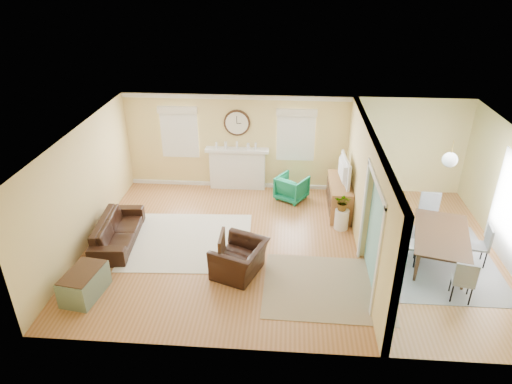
# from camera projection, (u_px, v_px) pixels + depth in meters

# --- Properties ---
(floor) EXTENTS (9.00, 9.00, 0.00)m
(floor) POSITION_uv_depth(u_px,v_px,m) (291.00, 248.00, 10.05)
(floor) COLOR #995D2F
(floor) RESTS_ON ground
(wall_back) EXTENTS (9.00, 0.02, 2.60)m
(wall_back) POSITION_uv_depth(u_px,v_px,m) (293.00, 144.00, 12.12)
(wall_back) COLOR #E3C582
(wall_back) RESTS_ON ground
(wall_front) EXTENTS (9.00, 0.02, 2.60)m
(wall_front) POSITION_uv_depth(u_px,v_px,m) (293.00, 288.00, 6.79)
(wall_front) COLOR #E3C582
(wall_front) RESTS_ON ground
(wall_left) EXTENTS (0.02, 6.00, 2.60)m
(wall_left) POSITION_uv_depth(u_px,v_px,m) (83.00, 188.00, 9.75)
(wall_left) COLOR #E3C582
(wall_left) RESTS_ON ground
(ceiling) EXTENTS (9.00, 6.00, 0.02)m
(ceiling) POSITION_uv_depth(u_px,v_px,m) (296.00, 136.00, 8.86)
(ceiling) COLOR white
(ceiling) RESTS_ON wall_back
(partition) EXTENTS (0.17, 6.00, 2.60)m
(partition) POSITION_uv_depth(u_px,v_px,m) (365.00, 189.00, 9.58)
(partition) COLOR #E3C582
(partition) RESTS_ON ground
(fireplace) EXTENTS (1.70, 0.30, 1.17)m
(fireplace) POSITION_uv_depth(u_px,v_px,m) (237.00, 168.00, 12.43)
(fireplace) COLOR white
(fireplace) RESTS_ON ground
(wall_clock) EXTENTS (0.70, 0.07, 0.70)m
(wall_clock) POSITION_uv_depth(u_px,v_px,m) (237.00, 123.00, 11.94)
(wall_clock) COLOR #462C1B
(wall_clock) RESTS_ON wall_back
(window_left) EXTENTS (1.05, 0.13, 1.42)m
(window_left) POSITION_uv_depth(u_px,v_px,m) (179.00, 129.00, 12.12)
(window_left) COLOR white
(window_left) RESTS_ON wall_back
(window_right) EXTENTS (1.05, 0.13, 1.42)m
(window_right) POSITION_uv_depth(u_px,v_px,m) (296.00, 131.00, 11.91)
(window_right) COLOR white
(window_right) RESTS_ON wall_back
(pendant) EXTENTS (0.30, 0.30, 0.55)m
(pendant) POSITION_uv_depth(u_px,v_px,m) (450.00, 160.00, 8.85)
(pendant) COLOR gold
(pendant) RESTS_ON ceiling
(rug_cream) EXTENTS (2.88, 2.53, 0.01)m
(rug_cream) POSITION_uv_depth(u_px,v_px,m) (189.00, 241.00, 10.28)
(rug_cream) COLOR beige
(rug_cream) RESTS_ON floor
(rug_jute) EXTENTS (2.47, 2.04, 0.01)m
(rug_jute) POSITION_uv_depth(u_px,v_px,m) (327.00, 287.00, 8.84)
(rug_jute) COLOR #9C8967
(rug_jute) RESTS_ON floor
(rug_grey) EXTENTS (2.27, 2.84, 0.01)m
(rug_grey) POSITION_uv_depth(u_px,v_px,m) (438.00, 261.00, 9.61)
(rug_grey) COLOR gray
(rug_grey) RESTS_ON floor
(sofa) EXTENTS (0.94, 2.04, 0.58)m
(sofa) POSITION_uv_depth(u_px,v_px,m) (118.00, 231.00, 10.14)
(sofa) COLOR black
(sofa) RESTS_ON floor
(eames_chair) EXTENTS (1.22, 1.29, 0.68)m
(eames_chair) POSITION_uv_depth(u_px,v_px,m) (240.00, 259.00, 9.10)
(eames_chair) COLOR black
(eames_chair) RESTS_ON floor
(green_chair) EXTENTS (0.98, 0.98, 0.66)m
(green_chair) POSITION_uv_depth(u_px,v_px,m) (292.00, 188.00, 11.95)
(green_chair) COLOR #007639
(green_chair) RESTS_ON floor
(trunk) EXTENTS (0.70, 1.00, 0.54)m
(trunk) POSITION_uv_depth(u_px,v_px,m) (84.00, 283.00, 8.52)
(trunk) COLOR slate
(trunk) RESTS_ON floor
(credenza) EXTENTS (0.52, 1.53, 0.80)m
(credenza) POSITION_uv_depth(u_px,v_px,m) (339.00, 196.00, 11.37)
(credenza) COLOR olive
(credenza) RESTS_ON floor
(tv) EXTENTS (0.22, 1.11, 0.64)m
(tv) POSITION_uv_depth(u_px,v_px,m) (341.00, 170.00, 11.04)
(tv) COLOR black
(tv) RESTS_ON credenza
(garden_stool) EXTENTS (0.33, 0.33, 0.49)m
(garden_stool) POSITION_uv_depth(u_px,v_px,m) (342.00, 219.00, 10.67)
(garden_stool) COLOR white
(garden_stool) RESTS_ON floor
(potted_plant) EXTENTS (0.45, 0.42, 0.42)m
(potted_plant) POSITION_uv_depth(u_px,v_px,m) (343.00, 202.00, 10.47)
(potted_plant) COLOR #337F33
(potted_plant) RESTS_ON garden_stool
(dining_table) EXTENTS (1.50, 2.11, 0.67)m
(dining_table) POSITION_uv_depth(u_px,v_px,m) (441.00, 248.00, 9.46)
(dining_table) COLOR #462C1B
(dining_table) RESTS_ON floor
(dining_chair_n) EXTENTS (0.47, 0.47, 1.00)m
(dining_chair_n) POSITION_uv_depth(u_px,v_px,m) (430.00, 213.00, 10.25)
(dining_chair_n) COLOR gray
(dining_chair_n) RESTS_ON floor
(dining_chair_s) EXTENTS (0.47, 0.47, 0.88)m
(dining_chair_s) POSITION_uv_depth(u_px,v_px,m) (464.00, 276.00, 8.32)
(dining_chair_s) COLOR gray
(dining_chair_s) RESTS_ON floor
(dining_chair_w) EXTENTS (0.50, 0.50, 0.93)m
(dining_chair_w) POSITION_uv_depth(u_px,v_px,m) (409.00, 240.00, 9.34)
(dining_chair_w) COLOR white
(dining_chair_w) RESTS_ON floor
(dining_chair_e) EXTENTS (0.45, 0.45, 0.89)m
(dining_chair_e) POSITION_uv_depth(u_px,v_px,m) (479.00, 242.00, 9.31)
(dining_chair_e) COLOR gray
(dining_chair_e) RESTS_ON floor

